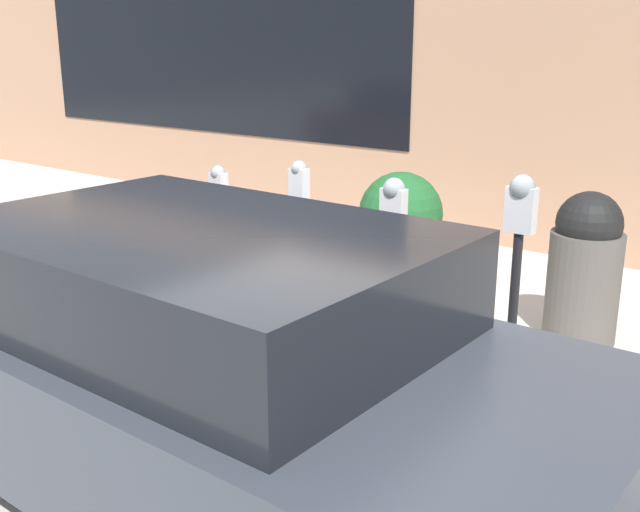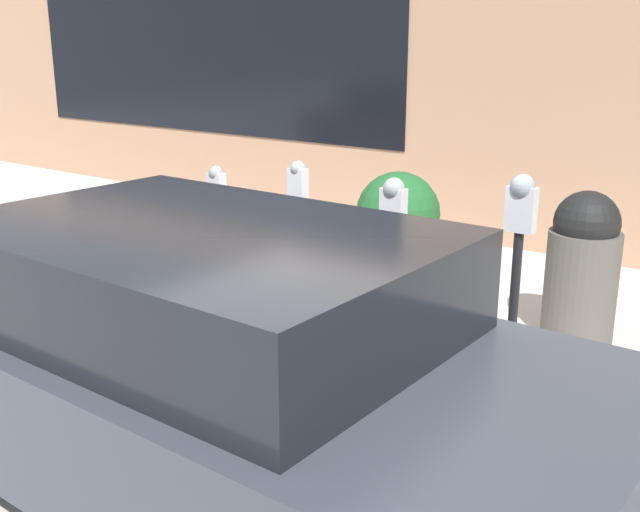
{
  "view_description": "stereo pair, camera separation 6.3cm",
  "coord_description": "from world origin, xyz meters",
  "px_view_note": "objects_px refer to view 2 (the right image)",
  "views": [
    {
      "loc": [
        -3.05,
        3.8,
        2.4
      ],
      "look_at": [
        0.0,
        -0.16,
        0.94
      ],
      "focal_mm": 42.0,
      "sensor_mm": 36.0,
      "label": 1
    },
    {
      "loc": [
        -3.0,
        3.84,
        2.4
      ],
      "look_at": [
        0.0,
        -0.16,
        0.94
      ],
      "focal_mm": 42.0,
      "sensor_mm": 36.0,
      "label": 2
    }
  ],
  "objects_px": {
    "parking_meter_second": "(392,252)",
    "trash_bin": "(582,266)",
    "parked_car_middle": "(185,353)",
    "parking_meter_middle": "(298,238)",
    "parking_meter_fourth": "(218,220)",
    "planter_box": "(397,244)",
    "parking_meter_nearest": "(518,243)"
  },
  "relations": [
    {
      "from": "parking_meter_fourth",
      "to": "parked_car_middle",
      "type": "distance_m",
      "value": 2.46
    },
    {
      "from": "parking_meter_nearest",
      "to": "parking_meter_second",
      "type": "bearing_deg",
      "value": 4.53
    },
    {
      "from": "parking_meter_middle",
      "to": "parking_meter_fourth",
      "type": "xyz_separation_m",
      "value": [
        0.9,
        -0.04,
        0.01
      ]
    },
    {
      "from": "parking_meter_fourth",
      "to": "trash_bin",
      "type": "height_order",
      "value": "parking_meter_fourth"
    },
    {
      "from": "planter_box",
      "to": "trash_bin",
      "type": "height_order",
      "value": "trash_bin"
    },
    {
      "from": "trash_bin",
      "to": "parking_meter_second",
      "type": "bearing_deg",
      "value": 62.48
    },
    {
      "from": "parking_meter_second",
      "to": "trash_bin",
      "type": "xyz_separation_m",
      "value": [
        -0.83,
        -1.6,
        -0.35
      ]
    },
    {
      "from": "planter_box",
      "to": "trash_bin",
      "type": "xyz_separation_m",
      "value": [
        -1.81,
        0.11,
        0.13
      ]
    },
    {
      "from": "trash_bin",
      "to": "parking_meter_fourth",
      "type": "bearing_deg",
      "value": 30.63
    },
    {
      "from": "planter_box",
      "to": "parking_meter_middle",
      "type": "bearing_deg",
      "value": 94.36
    },
    {
      "from": "parking_meter_nearest",
      "to": "planter_box",
      "type": "relative_size",
      "value": 1.32
    },
    {
      "from": "parking_meter_middle",
      "to": "trash_bin",
      "type": "xyz_separation_m",
      "value": [
        -1.69,
        -1.58,
        -0.3
      ]
    },
    {
      "from": "parked_car_middle",
      "to": "parking_meter_nearest",
      "type": "bearing_deg",
      "value": -118.81
    },
    {
      "from": "parking_meter_nearest",
      "to": "trash_bin",
      "type": "distance_m",
      "value": 1.62
    },
    {
      "from": "parked_car_middle",
      "to": "parking_meter_middle",
      "type": "bearing_deg",
      "value": -69.14
    },
    {
      "from": "parking_meter_second",
      "to": "parking_meter_middle",
      "type": "relative_size",
      "value": 0.98
    },
    {
      "from": "parking_meter_middle",
      "to": "parked_car_middle",
      "type": "relative_size",
      "value": 0.32
    },
    {
      "from": "parking_meter_second",
      "to": "planter_box",
      "type": "xyz_separation_m",
      "value": [
        0.98,
        -1.71,
        -0.48
      ]
    },
    {
      "from": "parking_meter_middle",
      "to": "planter_box",
      "type": "relative_size",
      "value": 1.26
    },
    {
      "from": "parking_meter_nearest",
      "to": "planter_box",
      "type": "height_order",
      "value": "parking_meter_nearest"
    },
    {
      "from": "parking_meter_second",
      "to": "parked_car_middle",
      "type": "xyz_separation_m",
      "value": [
        0.17,
        1.81,
        -0.18
      ]
    },
    {
      "from": "parking_meter_nearest",
      "to": "parking_meter_fourth",
      "type": "relative_size",
      "value": 1.15
    },
    {
      "from": "parking_meter_middle",
      "to": "parking_meter_fourth",
      "type": "bearing_deg",
      "value": -2.84
    },
    {
      "from": "parking_meter_second",
      "to": "parked_car_middle",
      "type": "height_order",
      "value": "parked_car_middle"
    },
    {
      "from": "parking_meter_fourth",
      "to": "parking_meter_nearest",
      "type": "bearing_deg",
      "value": -179.92
    },
    {
      "from": "parking_meter_nearest",
      "to": "parking_meter_second",
      "type": "height_order",
      "value": "parking_meter_nearest"
    },
    {
      "from": "parking_meter_second",
      "to": "trash_bin",
      "type": "height_order",
      "value": "parking_meter_second"
    },
    {
      "from": "parking_meter_fourth",
      "to": "parked_car_middle",
      "type": "relative_size",
      "value": 0.29
    },
    {
      "from": "parking_meter_second",
      "to": "parking_meter_fourth",
      "type": "height_order",
      "value": "parking_meter_second"
    },
    {
      "from": "planter_box",
      "to": "parked_car_middle",
      "type": "xyz_separation_m",
      "value": [
        -0.81,
        3.52,
        0.3
      ]
    },
    {
      "from": "parking_meter_nearest",
      "to": "trash_bin",
      "type": "height_order",
      "value": "parking_meter_nearest"
    },
    {
      "from": "parking_meter_second",
      "to": "planter_box",
      "type": "relative_size",
      "value": 1.23
    }
  ]
}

